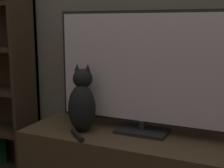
# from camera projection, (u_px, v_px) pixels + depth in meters

# --- Properties ---
(wall_back) EXTENTS (4.80, 0.05, 2.60)m
(wall_back) POSITION_uv_depth(u_px,v_px,m) (160.00, 2.00, 1.97)
(wall_back) COLOR #756B5B
(wall_back) RESTS_ON ground_plane
(tv) EXTENTS (1.12, 0.19, 0.75)m
(tv) POSITION_uv_depth(u_px,v_px,m) (143.00, 72.00, 1.88)
(tv) COLOR black
(tv) RESTS_ON tv_stand
(cat) EXTENTS (0.21, 0.28, 0.43)m
(cat) POSITION_uv_depth(u_px,v_px,m) (82.00, 103.00, 1.94)
(cat) COLOR black
(cat) RESTS_ON tv_stand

